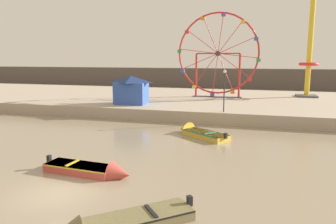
% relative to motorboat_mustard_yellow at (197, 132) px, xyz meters
% --- Properties ---
extents(ground_plane, '(240.00, 240.00, 0.00)m').
position_rel_motorboat_mustard_yellow_xyz_m(ground_plane, '(-4.38, -13.89, -0.26)').
color(ground_plane, gray).
extents(quay_promenade, '(110.00, 25.04, 1.23)m').
position_rel_motorboat_mustard_yellow_xyz_m(quay_promenade, '(-4.38, 17.34, 0.36)').
color(quay_promenade, tan).
rests_on(quay_promenade, ground_plane).
extents(distant_town_skyline, '(140.00, 3.00, 4.40)m').
position_rel_motorboat_mustard_yellow_xyz_m(distant_town_skyline, '(-4.38, 45.81, 1.94)').
color(distant_town_skyline, '#564C47').
rests_on(distant_town_skyline, ground_plane).
extents(motorboat_mustard_yellow, '(5.29, 4.43, 1.52)m').
position_rel_motorboat_mustard_yellow_xyz_m(motorboat_mustard_yellow, '(0.00, 0.00, 0.00)').
color(motorboat_mustard_yellow, gold).
rests_on(motorboat_mustard_yellow, ground_plane).
extents(motorboat_faded_red, '(5.64, 1.80, 1.35)m').
position_rel_motorboat_mustard_yellow_xyz_m(motorboat_faded_red, '(-3.92, -11.07, 0.01)').
color(motorboat_faded_red, '#B24238').
rests_on(motorboat_faded_red, ground_plane).
extents(ferris_wheel_red_frame, '(11.46, 1.20, 11.69)m').
position_rel_motorboat_mustard_yellow_xyz_m(ferris_wheel_red_frame, '(-0.53, 18.13, 6.85)').
color(ferris_wheel_red_frame, red).
rests_on(ferris_wheel_red_frame, quay_promenade).
extents(drop_tower_yellow_tower, '(2.80, 2.80, 14.92)m').
position_rel_motorboat_mustard_yellow_xyz_m(drop_tower_yellow_tower, '(11.74, 22.00, 6.85)').
color(drop_tower_yellow_tower, gold).
rests_on(drop_tower_yellow_tower, quay_promenade).
extents(carnival_booth_blue_tent, '(4.15, 3.07, 3.37)m').
position_rel_motorboat_mustard_yellow_xyz_m(carnival_booth_blue_tent, '(-9.61, 8.49, 2.73)').
color(carnival_booth_blue_tent, '#3356B7').
rests_on(carnival_booth_blue_tent, quay_promenade).
extents(promenade_lamp_near, '(0.32, 0.32, 4.28)m').
position_rel_motorboat_mustard_yellow_xyz_m(promenade_lamp_near, '(1.72, 5.67, 3.74)').
color(promenade_lamp_near, '#2D2D33').
rests_on(promenade_lamp_near, quay_promenade).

